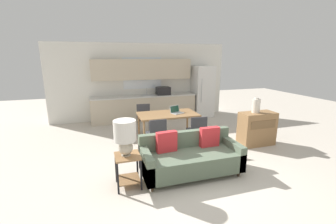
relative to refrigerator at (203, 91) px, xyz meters
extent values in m
plane|color=beige|center=(-2.25, -4.23, -0.95)|extent=(20.00, 20.00, 0.00)
cube|color=silver|center=(-2.25, 0.40, 0.40)|extent=(6.40, 0.06, 2.70)
cube|color=white|center=(-2.23, 0.36, 0.71)|extent=(1.39, 0.01, 1.11)
cube|color=beige|center=(-2.25, 0.06, -0.52)|extent=(3.67, 0.62, 0.86)
cube|color=silver|center=(-2.25, 0.06, -0.07)|extent=(3.70, 0.65, 0.04)
cube|color=#B2B5B7|center=(-2.12, 0.01, -0.05)|extent=(0.48, 0.36, 0.01)
cylinder|color=#B7BABC|center=(-2.12, 0.18, 0.07)|extent=(0.02, 0.02, 0.24)
cube|color=beige|center=(-2.25, 0.20, 0.85)|extent=(3.48, 0.34, 0.70)
cube|color=black|center=(-1.56, 0.01, 0.09)|extent=(0.48, 0.36, 0.28)
cube|color=white|center=(0.00, 0.00, 0.00)|extent=(0.71, 0.69, 1.90)
cylinder|color=silver|center=(-0.21, -0.37, 0.10)|extent=(0.02, 0.02, 0.86)
cube|color=olive|center=(-2.04, -2.11, -0.23)|extent=(1.58, 0.89, 0.04)
cylinder|color=olive|center=(-2.77, -2.50, -0.60)|extent=(0.05, 0.05, 0.71)
cylinder|color=olive|center=(-1.31, -2.50, -0.60)|extent=(0.05, 0.05, 0.71)
cylinder|color=olive|center=(-2.77, -1.73, -0.60)|extent=(0.05, 0.05, 0.71)
cylinder|color=olive|center=(-1.31, -1.73, -0.60)|extent=(0.05, 0.05, 0.71)
cylinder|color=#3D2D1E|center=(-3.01, -4.38, -0.90)|extent=(0.05, 0.05, 0.10)
cylinder|color=#3D2D1E|center=(-1.31, -4.38, -0.90)|extent=(0.05, 0.05, 0.10)
cylinder|color=#3D2D1E|center=(-3.01, -3.74, -0.90)|extent=(0.05, 0.05, 0.10)
cylinder|color=#3D2D1E|center=(-1.31, -3.74, -0.90)|extent=(0.05, 0.05, 0.10)
cube|color=#566651|center=(-2.16, -4.06, -0.67)|extent=(1.90, 0.80, 0.36)
cube|color=#566651|center=(-2.16, -3.73, -0.51)|extent=(1.90, 0.14, 0.69)
cube|color=#566651|center=(-3.04, -4.06, -0.60)|extent=(0.14, 0.80, 0.50)
cube|color=#566651|center=(-1.28, -4.06, -0.60)|extent=(0.14, 0.80, 0.50)
cube|color=red|center=(-2.60, -3.86, -0.29)|extent=(0.41, 0.15, 0.40)
cube|color=red|center=(-1.69, -3.86, -0.29)|extent=(0.40, 0.12, 0.40)
cube|color=olive|center=(-3.38, -4.09, -0.38)|extent=(0.43, 0.43, 0.03)
cube|color=olive|center=(-3.38, -4.09, -0.82)|extent=(0.39, 0.39, 0.02)
cube|color=black|center=(-3.57, -4.28, -0.67)|extent=(0.03, 0.03, 0.56)
cube|color=black|center=(-3.18, -4.28, -0.67)|extent=(0.03, 0.03, 0.56)
cube|color=black|center=(-3.57, -3.89, -0.67)|extent=(0.03, 0.03, 0.56)
cube|color=black|center=(-3.18, -3.89, -0.67)|extent=(0.03, 0.03, 0.56)
cylinder|color=#B2A893|center=(-3.40, -4.08, -0.35)|extent=(0.16, 0.16, 0.02)
sphere|color=#B2A893|center=(-3.40, -4.08, -0.22)|extent=(0.25, 0.25, 0.25)
cylinder|color=beige|center=(-3.40, -4.08, 0.08)|extent=(0.38, 0.38, 0.36)
cube|color=olive|center=(0.06, -3.11, -0.52)|extent=(0.91, 0.44, 0.86)
cube|color=brown|center=(0.06, -3.34, -0.35)|extent=(0.73, 0.01, 0.21)
cylinder|color=beige|center=(-0.01, -3.09, 0.08)|extent=(0.20, 0.20, 0.35)
cylinder|color=beige|center=(-0.01, -3.09, 0.27)|extent=(0.11, 0.11, 0.04)
cube|color=#38383D|center=(-1.53, -2.87, -0.49)|extent=(0.47, 0.47, 0.04)
cube|color=#38383D|center=(-1.56, -3.07, -0.28)|extent=(0.40, 0.08, 0.38)
cylinder|color=black|center=(-1.34, -2.72, -0.73)|extent=(0.03, 0.03, 0.44)
cylinder|color=black|center=(-1.68, -2.68, -0.73)|extent=(0.03, 0.03, 0.44)
cylinder|color=black|center=(-1.38, -3.06, -0.73)|extent=(0.03, 0.03, 0.44)
cylinder|color=black|center=(-1.72, -3.02, -0.73)|extent=(0.03, 0.03, 0.44)
cube|color=#38383D|center=(-2.54, -2.81, -0.49)|extent=(0.43, 0.43, 0.04)
cube|color=#38383D|center=(-2.54, -3.00, -0.28)|extent=(0.40, 0.04, 0.38)
cylinder|color=black|center=(-2.38, -2.63, -0.73)|extent=(0.03, 0.03, 0.44)
cylinder|color=black|center=(-2.72, -2.64, -0.73)|extent=(0.03, 0.03, 0.44)
cylinder|color=black|center=(-2.37, -2.97, -0.73)|extent=(0.03, 0.03, 0.44)
cylinder|color=black|center=(-2.71, -2.98, -0.73)|extent=(0.03, 0.03, 0.44)
cube|color=#38383D|center=(-2.54, -1.39, -0.49)|extent=(0.45, 0.45, 0.04)
cube|color=#38383D|center=(-2.53, -1.19, -0.28)|extent=(0.40, 0.06, 0.38)
cylinder|color=black|center=(-2.73, -1.54, -0.73)|extent=(0.03, 0.03, 0.44)
cylinder|color=black|center=(-2.39, -1.57, -0.73)|extent=(0.03, 0.03, 0.44)
cylinder|color=black|center=(-2.70, -1.20, -0.73)|extent=(0.03, 0.03, 0.44)
cylinder|color=black|center=(-2.36, -1.23, -0.73)|extent=(0.03, 0.03, 0.44)
cube|color=#B7BABC|center=(-1.78, -2.16, -0.20)|extent=(0.38, 0.33, 0.02)
cube|color=#B7BABC|center=(-1.82, -2.05, -0.11)|extent=(0.32, 0.17, 0.20)
cube|color=#143828|center=(-1.82, -2.06, -0.11)|extent=(0.28, 0.15, 0.17)
camera|label=1|loc=(-3.76, -7.70, 1.29)|focal=24.00mm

